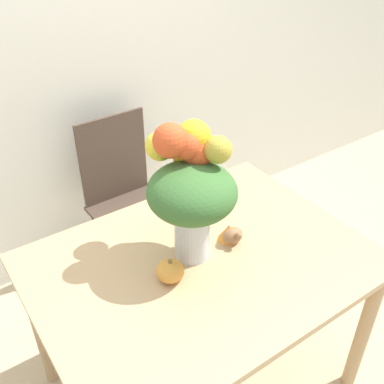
{
  "coord_description": "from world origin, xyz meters",
  "views": [
    {
      "loc": [
        -0.76,
        -1.02,
        1.93
      ],
      "look_at": [
        -0.01,
        0.05,
        1.05
      ],
      "focal_mm": 42.0,
      "sensor_mm": 36.0,
      "label": 1
    }
  ],
  "objects_px": {
    "turkey_figurine": "(231,234)",
    "dining_chair_near_window": "(128,200)",
    "pumpkin": "(170,271)",
    "flower_vase": "(190,186)"
  },
  "relations": [
    {
      "from": "pumpkin",
      "to": "dining_chair_near_window",
      "type": "bearing_deg",
      "value": 72.95
    },
    {
      "from": "pumpkin",
      "to": "turkey_figurine",
      "type": "distance_m",
      "value": 0.32
    },
    {
      "from": "pumpkin",
      "to": "dining_chair_near_window",
      "type": "relative_size",
      "value": 0.11
    },
    {
      "from": "flower_vase",
      "to": "dining_chair_near_window",
      "type": "distance_m",
      "value": 0.99
    },
    {
      "from": "turkey_figurine",
      "to": "dining_chair_near_window",
      "type": "bearing_deg",
      "value": 92.7
    },
    {
      "from": "flower_vase",
      "to": "turkey_figurine",
      "type": "distance_m",
      "value": 0.31
    },
    {
      "from": "dining_chair_near_window",
      "to": "flower_vase",
      "type": "bearing_deg",
      "value": -100.12
    },
    {
      "from": "turkey_figurine",
      "to": "pumpkin",
      "type": "bearing_deg",
      "value": -171.71
    },
    {
      "from": "flower_vase",
      "to": "pumpkin",
      "type": "height_order",
      "value": "flower_vase"
    },
    {
      "from": "flower_vase",
      "to": "turkey_figurine",
      "type": "bearing_deg",
      "value": -15.59
    }
  ]
}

